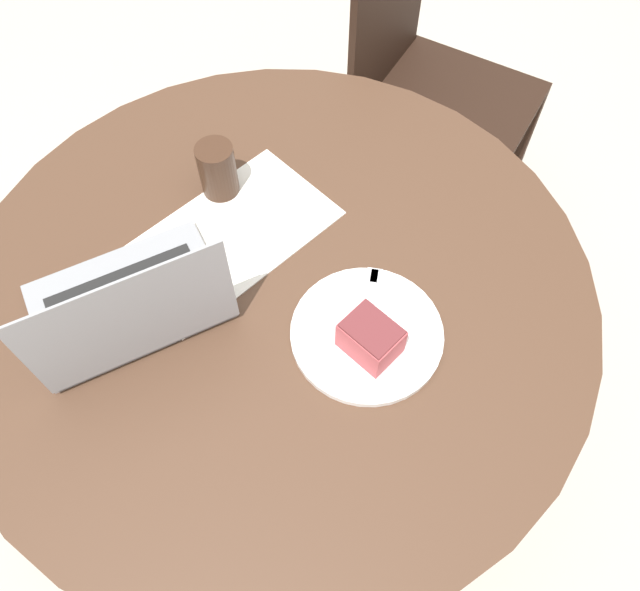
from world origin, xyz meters
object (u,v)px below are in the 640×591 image
object	(u,v)px
coffee_glass	(218,170)
laptop	(130,305)
chair	(426,83)
plate	(367,333)

from	to	relation	value
coffee_glass	laptop	bearing A→B (deg)	-151.55
chair	laptop	size ratio (longest dim) A/B	2.84
chair	laptop	xyz separation A→B (m)	(-0.97, -0.30, 0.26)
chair	plate	world-z (taller)	chair
coffee_glass	laptop	size ratio (longest dim) A/B	0.32
chair	coffee_glass	size ratio (longest dim) A/B	9.00
laptop	chair	bearing A→B (deg)	28.24
plate	chair	bearing A→B (deg)	38.65
chair	laptop	distance (m)	1.04
chair	coffee_glass	world-z (taller)	chair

